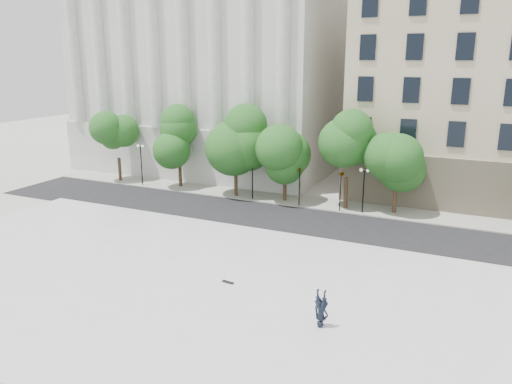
% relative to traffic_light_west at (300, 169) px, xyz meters
% --- Properties ---
extents(ground, '(160.00, 160.00, 0.00)m').
position_rel_traffic_light_west_xyz_m(ground, '(0.79, -22.30, -3.62)').
color(ground, beige).
rests_on(ground, ground).
extents(plaza, '(44.00, 22.00, 0.45)m').
position_rel_traffic_light_west_xyz_m(plaza, '(0.79, -19.30, -3.39)').
color(plaza, silver).
rests_on(plaza, ground).
extents(street, '(60.00, 8.00, 0.02)m').
position_rel_traffic_light_west_xyz_m(street, '(0.79, -4.30, -3.61)').
color(street, black).
rests_on(street, ground).
extents(far_sidewalk, '(60.00, 4.00, 0.12)m').
position_rel_traffic_light_west_xyz_m(far_sidewalk, '(0.79, 1.70, -3.56)').
color(far_sidewalk, '#A9A69C').
rests_on(far_sidewalk, ground).
extents(building_west, '(31.50, 27.65, 25.60)m').
position_rel_traffic_light_west_xyz_m(building_west, '(-16.21, 16.27, 9.27)').
color(building_west, silver).
rests_on(building_west, ground).
extents(traffic_light_west, '(0.91, 1.57, 4.13)m').
position_rel_traffic_light_west_xyz_m(traffic_light_west, '(0.00, 0.00, 0.00)').
color(traffic_light_west, black).
rests_on(traffic_light_west, ground).
extents(traffic_light_east, '(1.04, 1.70, 4.19)m').
position_rel_traffic_light_west_xyz_m(traffic_light_east, '(3.88, 0.00, 0.07)').
color(traffic_light_east, black).
rests_on(traffic_light_east, ground).
extents(person_lying, '(0.74, 2.00, 0.54)m').
position_rel_traffic_light_west_xyz_m(person_lying, '(8.64, -20.52, -2.89)').
color(person_lying, black).
rests_on(person_lying, plaza).
extents(skateboard, '(0.78, 0.28, 0.08)m').
position_rel_traffic_light_west_xyz_m(skateboard, '(2.07, -18.01, -3.13)').
color(skateboard, black).
rests_on(skateboard, plaza).
extents(street_trees, '(46.70, 5.17, 7.70)m').
position_rel_traffic_light_west_xyz_m(street_trees, '(-1.32, 1.17, 1.55)').
color(street_trees, '#382619').
rests_on(street_trees, ground).
extents(lamp_posts, '(37.32, 0.28, 4.50)m').
position_rel_traffic_light_west_xyz_m(lamp_posts, '(0.06, 0.30, -0.68)').
color(lamp_posts, black).
rests_on(lamp_posts, ground).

